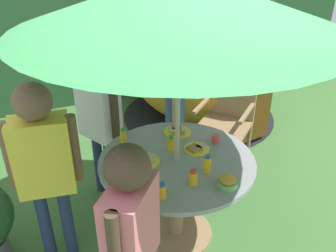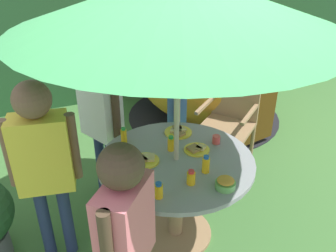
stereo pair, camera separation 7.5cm
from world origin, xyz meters
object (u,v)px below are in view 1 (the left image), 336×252
(juice_bottle_far_left, at_px, (171,144))
(juice_bottle_center_front, at_px, (193,177))
(dome_tent, at_px, (200,64))
(cup_near, at_px, (216,139))
(plate_far_right, at_px, (197,149))
(juice_bottle_near_left, at_px, (207,164))
(child_in_yellow_shirt, at_px, (43,156))
(juice_bottle_near_right, at_px, (123,136))
(patio_umbrella, at_px, (179,0))
(child_in_white_shirt, at_px, (98,109))
(plate_center_back, at_px, (177,131))
(plate_back_edge, at_px, (146,160))
(wooden_chair, at_px, (227,114))
(juice_bottle_mid_right, at_px, (162,191))
(juice_bottle_mid_left, at_px, (128,175))
(snack_bowl, at_px, (227,182))
(garden_table, at_px, (177,180))
(child_in_blue_shirt, at_px, (175,104))

(juice_bottle_far_left, bearing_deg, juice_bottle_center_front, -95.37)
(dome_tent, bearing_deg, cup_near, -126.28)
(plate_far_right, height_order, juice_bottle_near_left, juice_bottle_near_left)
(child_in_yellow_shirt, distance_m, juice_bottle_far_left, 0.92)
(juice_bottle_near_right, bearing_deg, juice_bottle_center_front, -69.62)
(patio_umbrella, bearing_deg, juice_bottle_far_left, 84.56)
(child_in_white_shirt, distance_m, plate_far_right, 0.91)
(child_in_yellow_shirt, distance_m, plate_center_back, 1.09)
(plate_far_right, relative_size, plate_back_edge, 0.96)
(plate_back_edge, distance_m, juice_bottle_far_left, 0.24)
(juice_bottle_near_right, height_order, juice_bottle_far_left, juice_bottle_near_right)
(plate_back_edge, bearing_deg, wooden_chair, 30.80)
(dome_tent, xyz_separation_m, plate_back_edge, (-1.44, -1.78, 0.03))
(child_in_yellow_shirt, distance_m, juice_bottle_mid_right, 0.82)
(juice_bottle_near_left, distance_m, cup_near, 0.40)
(patio_umbrella, xyz_separation_m, juice_bottle_mid_right, (-0.27, -0.35, -1.06))
(child_in_white_shirt, relative_size, cup_near, 21.10)
(juice_bottle_near_left, relative_size, juice_bottle_near_right, 1.03)
(juice_bottle_mid_left, xyz_separation_m, cup_near, (0.79, 0.20, -0.03))
(snack_bowl, xyz_separation_m, juice_bottle_near_right, (-0.44, 0.81, 0.02))
(patio_umbrella, relative_size, juice_bottle_near_left, 15.64)
(wooden_chair, bearing_deg, juice_bottle_near_left, -78.55)
(juice_bottle_mid_left, bearing_deg, juice_bottle_far_left, 29.40)
(wooden_chair, relative_size, plate_center_back, 4.50)
(juice_bottle_mid_left, bearing_deg, plate_center_back, 38.13)
(juice_bottle_far_left, bearing_deg, wooden_chair, 34.00)
(patio_umbrella, relative_size, dome_tent, 0.87)
(plate_far_right, bearing_deg, juice_bottle_far_left, 155.79)
(wooden_chair, relative_size, cup_near, 15.43)
(snack_bowl, bearing_deg, child_in_yellow_shirt, 150.46)
(plate_far_right, height_order, juice_bottle_mid_right, juice_bottle_mid_right)
(garden_table, relative_size, juice_bottle_mid_left, 8.65)
(plate_back_edge, bearing_deg, garden_table, -15.41)
(plate_back_edge, distance_m, juice_bottle_near_right, 0.33)
(juice_bottle_mid_right, bearing_deg, juice_bottle_far_left, 58.87)
(child_in_blue_shirt, relative_size, cup_near, 18.44)
(plate_far_right, height_order, cup_near, cup_near)
(snack_bowl, bearing_deg, plate_far_right, 86.10)
(wooden_chair, distance_m, juice_bottle_near_right, 1.29)
(plate_far_right, distance_m, plate_center_back, 0.30)
(dome_tent, bearing_deg, patio_umbrella, -134.24)
(child_in_blue_shirt, relative_size, plate_far_right, 6.23)
(child_in_blue_shirt, height_order, cup_near, child_in_blue_shirt)
(plate_back_edge, distance_m, cup_near, 0.60)
(snack_bowl, bearing_deg, juice_bottle_near_right, 118.59)
(child_in_yellow_shirt, bearing_deg, child_in_white_shirt, 58.80)
(garden_table, relative_size, juice_bottle_near_right, 9.04)
(child_in_yellow_shirt, xyz_separation_m, juice_bottle_near_right, (0.61, 0.21, -0.11))
(child_in_yellow_shirt, xyz_separation_m, juice_bottle_near_left, (1.02, -0.39, -0.11))
(child_in_blue_shirt, distance_m, cup_near, 0.70)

